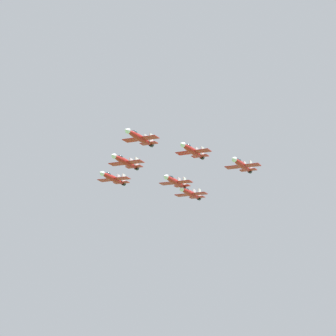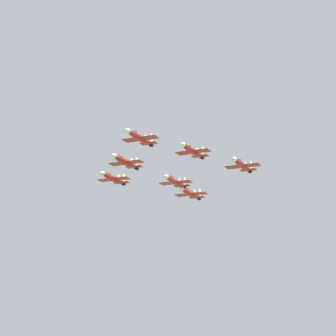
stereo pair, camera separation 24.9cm
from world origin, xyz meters
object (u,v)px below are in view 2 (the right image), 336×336
Objects in this scene: jet_left_outer at (242,165)px; jet_lead at (139,138)px; jet_right_wingman at (125,162)px; jet_trailing at (190,193)px; jet_right_outer at (113,178)px; jet_left_wingman at (192,151)px; jet_slot_rear at (175,182)px.

jet_lead is at bearing -40.19° from jet_left_outer.
jet_lead reaches higher than jet_right_wingman.
jet_left_outer is at bearing 140.78° from jet_lead.
jet_left_outer is 1.00× the size of jet_trailing.
jet_lead is 36.10m from jet_left_outer.
jet_left_wingman is at bearing 67.90° from jet_right_outer.
jet_left_outer is 23.44m from jet_slot_rear.
jet_trailing is (13.56, 1.59, -1.19)m from jet_slot_rear.
jet_lead is at bearing -0.49° from jet_slot_rear.
jet_left_wingman is at bearing 23.03° from jet_trailing.
jet_lead reaches higher than jet_right_outer.
jet_left_wingman reaches higher than jet_left_outer.
jet_lead is at bearing -39.47° from jet_left_wingman.
jet_right_wingman is 37.42m from jet_left_outer.
jet_lead is 1.01× the size of jet_slot_rear.
jet_lead reaches higher than jet_slot_rear.
jet_right_outer is (24.42, 26.22, -4.17)m from jet_lead.
jet_slot_rear is at bearing -178.86° from jet_lead.
jet_right_wingman is at bearing -40.85° from jet_slot_rear.
jet_right_wingman is 1.01× the size of jet_left_outer.
jet_slot_rear is (27.12, 3.17, -7.56)m from jet_lead.
jet_left_outer is at bearing 111.33° from jet_right_wingman.
jet_right_outer is at bearing -139.72° from jet_right_wingman.
jet_right_wingman is 1.04× the size of jet_slot_rear.
jet_lead reaches higher than jet_left_wingman.
jet_lead is 36.08m from jet_right_outer.
jet_right_wingman is (-2.70, 23.05, -1.04)m from jet_left_wingman.
jet_left_outer reaches higher than jet_trailing.
jet_left_wingman is 37.47m from jet_right_outer.
jet_right_wingman is 1.01× the size of jet_trailing.
jet_lead is at bearing 0.00° from jet_trailing.
jet_left_outer is at bearing 89.51° from jet_slot_rear.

